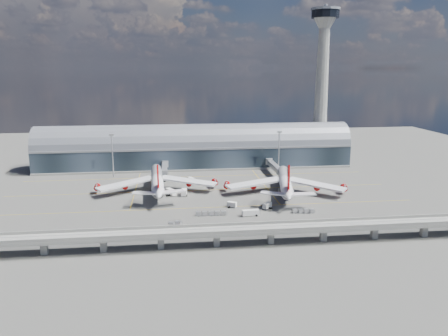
{
  "coord_description": "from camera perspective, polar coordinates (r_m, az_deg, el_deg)",
  "views": [
    {
      "loc": [
        -15.11,
        -202.34,
        62.94
      ],
      "look_at": [
        10.57,
        10.0,
        14.0
      ],
      "focal_mm": 35.0,
      "sensor_mm": 36.0,
      "label": 1
    }
  ],
  "objects": [
    {
      "name": "floodlight_mast_right",
      "position": [
        269.99,
        7.18,
        2.26
      ],
      "size": [
        3.0,
        0.7,
        25.7
      ],
      "color": "gray",
      "rests_on": "ground"
    },
    {
      "name": "guideway",
      "position": [
        158.94,
        -0.98,
        -8.38
      ],
      "size": [
        220.0,
        8.5,
        7.2
      ],
      "color": "gray",
      "rests_on": "ground"
    },
    {
      "name": "service_truck_4",
      "position": [
        222.09,
        -5.25,
        -3.19
      ],
      "size": [
        3.28,
        5.83,
        3.23
      ],
      "rotation": [
        0.0,
        0.0,
        -0.11
      ],
      "color": "silver",
      "rests_on": "ground"
    },
    {
      "name": "airliner_left",
      "position": [
        229.34,
        -8.72,
        -1.67
      ],
      "size": [
        64.32,
        67.57,
        20.59
      ],
      "rotation": [
        0.0,
        0.0,
        0.05
      ],
      "color": "white",
      "rests_on": "ground"
    },
    {
      "name": "cargo_train_0",
      "position": [
        180.23,
        -6.44,
        -7.29
      ],
      "size": [
        6.01,
        3.68,
        1.95
      ],
      "rotation": [
        0.0,
        0.0,
        1.22
      ],
      "color": "gray",
      "rests_on": "ground"
    },
    {
      "name": "service_truck_1",
      "position": [
        203.06,
        1.04,
        -4.79
      ],
      "size": [
        4.82,
        4.0,
        2.55
      ],
      "rotation": [
        0.0,
        0.0,
        1.03
      ],
      "color": "silver",
      "rests_on": "ground"
    },
    {
      "name": "control_tower",
      "position": [
        302.61,
        12.64,
        10.44
      ],
      "size": [
        19.0,
        19.0,
        103.0
      ],
      "color": "gray",
      "rests_on": "ground"
    },
    {
      "name": "taxi_lines",
      "position": [
        233.59,
        -2.94,
        -2.76
      ],
      "size": [
        200.0,
        80.12,
        0.01
      ],
      "color": "gold",
      "rests_on": "ground"
    },
    {
      "name": "jet_bridge_right",
      "position": [
        267.1,
        6.49,
        0.31
      ],
      "size": [
        4.4,
        32.0,
        7.25
      ],
      "color": "gray",
      "rests_on": "ground"
    },
    {
      "name": "airliner_right",
      "position": [
        226.38,
        7.98,
        -1.94
      ],
      "size": [
        63.18,
        66.12,
        21.12
      ],
      "rotation": [
        0.0,
        0.0,
        -0.21
      ],
      "color": "white",
      "rests_on": "ground"
    },
    {
      "name": "service_truck_0",
      "position": [
        223.85,
        -6.96,
        -3.13
      ],
      "size": [
        5.68,
        7.5,
        3.01
      ],
      "rotation": [
        0.0,
        0.0,
        0.52
      ],
      "color": "silver",
      "rests_on": "ground"
    },
    {
      "name": "service_truck_3",
      "position": [
        202.41,
        5.67,
        -4.91
      ],
      "size": [
        5.02,
        5.26,
        2.54
      ],
      "rotation": [
        0.0,
        0.0,
        -0.73
      ],
      "color": "silver",
      "rests_on": "ground"
    },
    {
      "name": "jet_bridge_left",
      "position": [
        261.95,
        -7.77,
        0.03
      ],
      "size": [
        4.4,
        28.0,
        7.25
      ],
      "color": "gray",
      "rests_on": "ground"
    },
    {
      "name": "service_truck_5",
      "position": [
        247.86,
        -4.3,
        -1.54
      ],
      "size": [
        4.55,
        5.64,
        2.59
      ],
      "rotation": [
        0.0,
        0.0,
        0.55
      ],
      "color": "silver",
      "rests_on": "ground"
    },
    {
      "name": "ground",
      "position": [
        212.44,
        -2.51,
        -4.36
      ],
      "size": [
        500.0,
        500.0,
        0.0
      ],
      "primitive_type": "plane",
      "color": "#474744",
      "rests_on": "ground"
    },
    {
      "name": "terminal",
      "position": [
        285.44,
        -3.75,
        2.45
      ],
      "size": [
        200.0,
        30.0,
        28.0
      ],
      "color": "#1B252D",
      "rests_on": "ground"
    },
    {
      "name": "service_truck_2",
      "position": [
        191.73,
        3.49,
        -5.85
      ],
      "size": [
        7.65,
        2.88,
        2.71
      ],
      "rotation": [
        0.0,
        0.0,
        1.67
      ],
      "color": "silver",
      "rests_on": "ground"
    },
    {
      "name": "cargo_train_1",
      "position": [
        192.01,
        -1.68,
        -5.96
      ],
      "size": [
        13.64,
        2.07,
        1.81
      ],
      "rotation": [
        0.0,
        0.0,
        1.6
      ],
      "color": "gray",
      "rests_on": "ground"
    },
    {
      "name": "floodlight_mast_left",
      "position": [
        264.34,
        -14.36,
        1.73
      ],
      "size": [
        3.0,
        0.7,
        25.7
      ],
      "color": "gray",
      "rests_on": "ground"
    },
    {
      "name": "cargo_train_2",
      "position": [
        198.47,
        10.31,
        -5.55
      ],
      "size": [
        10.1,
        3.19,
        1.66
      ],
      "rotation": [
        0.0,
        0.0,
        1.74
      ],
      "color": "gray",
      "rests_on": "ground"
    }
  ]
}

